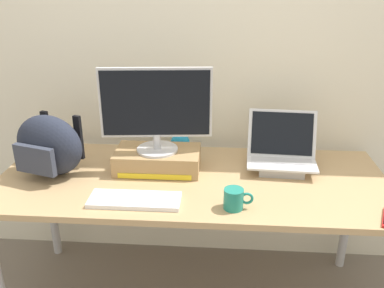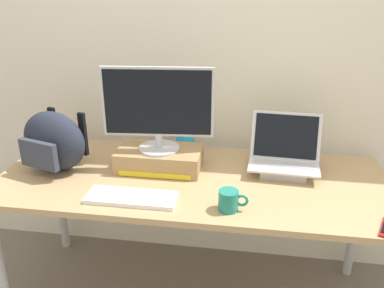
# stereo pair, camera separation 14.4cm
# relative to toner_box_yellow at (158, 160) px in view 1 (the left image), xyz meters

# --- Properties ---
(back_wall) EXTENTS (7.00, 0.10, 2.60)m
(back_wall) POSITION_rel_toner_box_yellow_xyz_m (0.18, 0.40, 0.50)
(back_wall) COLOR silver
(back_wall) RESTS_ON ground
(desk) EXTENTS (1.91, 0.78, 0.74)m
(desk) POSITION_rel_toner_box_yellow_xyz_m (0.18, -0.08, -0.12)
(desk) COLOR tan
(desk) RESTS_ON ground
(toner_box_yellow) EXTENTS (0.42, 0.24, 0.10)m
(toner_box_yellow) POSITION_rel_toner_box_yellow_xyz_m (0.00, 0.00, 0.00)
(toner_box_yellow) COLOR #A88456
(toner_box_yellow) RESTS_ON desk
(desktop_monitor) EXTENTS (0.54, 0.21, 0.42)m
(desktop_monitor) POSITION_rel_toner_box_yellow_xyz_m (0.00, -0.00, 0.27)
(desktop_monitor) COLOR silver
(desktop_monitor) RESTS_ON toner_box_yellow
(open_laptop) EXTENTS (0.36, 0.27, 0.28)m
(open_laptop) POSITION_rel_toner_box_yellow_xyz_m (0.63, 0.05, 0.01)
(open_laptop) COLOR #ADADB2
(open_laptop) RESTS_ON desk
(external_keyboard) EXTENTS (0.40, 0.15, 0.02)m
(external_keyboard) POSITION_rel_toner_box_yellow_xyz_m (-0.05, -0.33, -0.04)
(external_keyboard) COLOR white
(external_keyboard) RESTS_ON desk
(messenger_backpack) EXTENTS (0.40, 0.30, 0.31)m
(messenger_backpack) POSITION_rel_toner_box_yellow_xyz_m (-0.52, -0.09, 0.10)
(messenger_backpack) COLOR #232838
(messenger_backpack) RESTS_ON desk
(coffee_mug) EXTENTS (0.13, 0.09, 0.09)m
(coffee_mug) POSITION_rel_toner_box_yellow_xyz_m (0.38, -0.35, -0.01)
(coffee_mug) COLOR #1E7F70
(coffee_mug) RESTS_ON desk
(plush_toy) EXTENTS (0.11, 0.11, 0.11)m
(plush_toy) POSITION_rel_toner_box_yellow_xyz_m (0.09, 0.24, 0.00)
(plush_toy) COLOR #2393CC
(plush_toy) RESTS_ON desk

